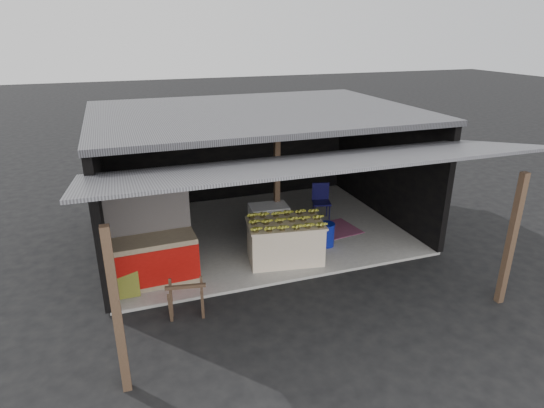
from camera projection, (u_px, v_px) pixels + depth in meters
name	position (u px, v px, depth m)	size (l,w,h in m)	color
ground	(295.00, 282.00, 9.07)	(80.00, 80.00, 0.00)	black
concrete_slab	(257.00, 231.00, 11.26)	(7.00, 5.00, 0.06)	gray
shophouse	(252.00, 147.00, 10.79)	(7.40, 7.29, 3.02)	black
banana_table	(285.00, 241.00, 9.64)	(1.72, 1.21, 0.87)	silver
banana_pile	(285.00, 219.00, 9.45)	(1.46, 0.88, 0.17)	gold
white_crate	(269.00, 225.00, 10.36)	(0.90, 0.65, 0.95)	white
neighbor_stall	(153.00, 258.00, 8.79)	(1.68, 0.81, 1.71)	#998466
green_signboard	(121.00, 276.00, 8.28)	(0.60, 0.04, 0.90)	black
sawhorse	(186.00, 297.00, 7.78)	(0.69, 0.67, 0.65)	#4E3627
water_barrel	(327.00, 235.00, 10.35)	(0.35, 0.35, 0.52)	navy
plastic_chair	(321.00, 198.00, 11.76)	(0.54, 0.54, 0.94)	#0C0A39
magenta_rug	(328.00, 231.00, 11.18)	(1.50, 1.00, 0.01)	maroon
picture_frames	(225.00, 136.00, 12.63)	(1.62, 0.04, 0.46)	black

